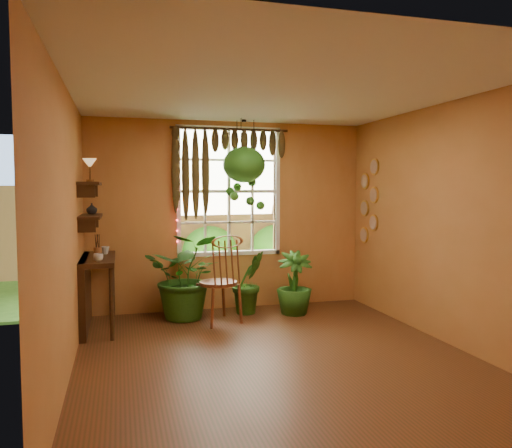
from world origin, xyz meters
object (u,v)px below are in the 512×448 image
(counter_ledge, at_px, (89,285))
(windsor_chair, at_px, (220,294))
(potted_plant_mid, at_px, (249,282))
(hanging_basket, at_px, (244,171))
(potted_plant_left, at_px, (187,276))

(counter_ledge, relative_size, windsor_chair, 0.91)
(potted_plant_mid, bearing_deg, counter_ledge, -172.82)
(potted_plant_mid, xyz_separation_m, hanging_basket, (-0.03, 0.14, 1.55))
(counter_ledge, height_order, hanging_basket, hanging_basket)
(potted_plant_mid, bearing_deg, potted_plant_left, -175.59)
(counter_ledge, xyz_separation_m, potted_plant_mid, (2.10, 0.26, -0.12))
(counter_ledge, distance_m, potted_plant_mid, 2.12)
(counter_ledge, relative_size, potted_plant_left, 1.04)
(counter_ledge, distance_m, windsor_chair, 1.62)
(potted_plant_left, height_order, hanging_basket, hanging_basket)
(windsor_chair, distance_m, potted_plant_mid, 0.63)
(potted_plant_left, relative_size, hanging_basket, 0.90)
(potted_plant_left, bearing_deg, counter_ledge, -170.87)
(windsor_chair, distance_m, hanging_basket, 1.75)
(potted_plant_left, distance_m, hanging_basket, 1.65)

